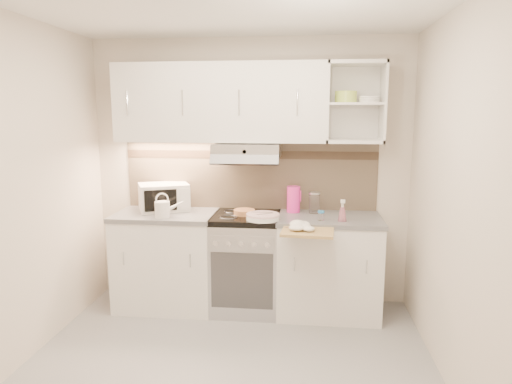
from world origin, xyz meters
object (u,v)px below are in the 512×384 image
at_px(microwave, 164,197).
at_px(watering_can, 163,209).
at_px(pink_pitcher, 294,199).
at_px(cutting_board, 308,231).
at_px(glass_jar, 314,203).
at_px(electric_range, 246,262).
at_px(spray_bottle, 342,212).
at_px(plate_stack, 263,217).

distance_m(microwave, watering_can, 0.31).
height_order(pink_pitcher, cutting_board, pink_pitcher).
bearing_deg(glass_jar, electric_range, -167.48).
relative_size(pink_pitcher, spray_bottle, 1.22).
xyz_separation_m(watering_can, pink_pitcher, (1.14, 0.34, 0.04)).
relative_size(electric_range, glass_jar, 4.59).
distance_m(electric_range, glass_jar, 0.84).
relative_size(electric_range, spray_bottle, 4.53).
distance_m(microwave, cutting_board, 1.47).
xyz_separation_m(electric_range, glass_jar, (0.62, 0.14, 0.55)).
distance_m(watering_can, spray_bottle, 1.56).
relative_size(microwave, spray_bottle, 2.74).
xyz_separation_m(plate_stack, cutting_board, (0.39, -0.23, -0.06)).
xyz_separation_m(spray_bottle, cutting_board, (-0.29, -0.26, -0.11)).
bearing_deg(spray_bottle, microwave, 177.50).
bearing_deg(plate_stack, electric_range, 133.36).
relative_size(watering_can, glass_jar, 1.28).
xyz_separation_m(microwave, plate_stack, (0.97, -0.30, -0.10)).
height_order(plate_stack, spray_bottle, spray_bottle).
distance_m(electric_range, spray_bottle, 1.01).
xyz_separation_m(glass_jar, spray_bottle, (0.23, -0.29, -0.02)).
bearing_deg(microwave, glass_jar, -23.49).
height_order(electric_range, pink_pitcher, pink_pitcher).
xyz_separation_m(plate_stack, glass_jar, (0.45, 0.32, 0.07)).
relative_size(microwave, cutting_board, 1.32).
distance_m(electric_range, plate_stack, 0.54).
xyz_separation_m(plate_stack, pink_pitcher, (0.25, 0.34, 0.09)).
height_order(electric_range, microwave, microwave).
relative_size(microwave, pink_pitcher, 2.24).
height_order(watering_can, cutting_board, watering_can).
height_order(microwave, spray_bottle, microwave).
bearing_deg(watering_can, cutting_board, -32.71).
xyz_separation_m(pink_pitcher, cutting_board, (0.13, -0.58, -0.15)).
height_order(microwave, cutting_board, microwave).
distance_m(microwave, plate_stack, 1.02).
xyz_separation_m(watering_can, glass_jar, (1.33, 0.32, 0.02)).
bearing_deg(microwave, watering_can, -97.74).
height_order(watering_can, pink_pitcher, pink_pitcher).
bearing_deg(electric_range, plate_stack, -46.64).
height_order(microwave, plate_stack, microwave).
xyz_separation_m(electric_range, microwave, (-0.80, 0.12, 0.58)).
height_order(pink_pitcher, spray_bottle, pink_pitcher).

